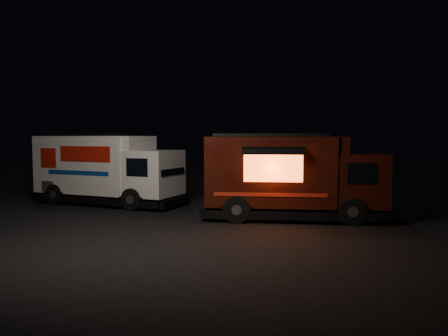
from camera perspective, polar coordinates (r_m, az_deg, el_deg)
ground at (r=13.85m, az=-1.77°, el=-7.39°), size 80.00×80.00×0.00m
white_truck at (r=18.52m, az=-14.84°, el=-0.11°), size 6.68×3.37×2.89m
red_truck at (r=14.90m, az=9.17°, el=-1.06°), size 6.36×2.88×2.87m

